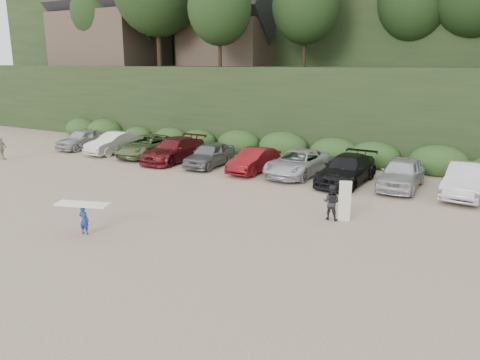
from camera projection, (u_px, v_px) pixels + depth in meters
The scene contains 6 objects.
ground at pixel (183, 224), 18.97m from camera, with size 120.00×120.00×0.00m, color tan.
hillside_backdrop at pixel (392, 12), 46.65m from camera, with size 90.00×41.50×28.00m.
parked_cars at pixel (330, 166), 25.89m from camera, with size 39.68×6.08×1.64m.
distant_walker at pixel (1, 148), 31.22m from camera, with size 0.89×0.37×1.52m, color #A5A08B.
child_surfer at pixel (83, 213), 17.68m from camera, with size 2.12×1.18×1.23m.
adult_surfer at pixel (333, 202), 19.32m from camera, with size 1.19×0.56×1.75m.
Camera 1 is at (10.83, -14.49, 6.40)m, focal length 35.00 mm.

